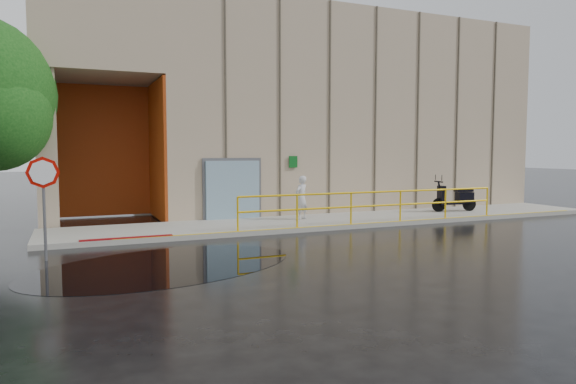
{
  "coord_description": "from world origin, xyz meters",
  "views": [
    {
      "loc": [
        -5.01,
        -11.08,
        2.47
      ],
      "look_at": [
        1.03,
        3.0,
        1.26
      ],
      "focal_mm": 32.0,
      "sensor_mm": 36.0,
      "label": 1
    }
  ],
  "objects_px": {
    "scooter": "(455,190)",
    "person": "(301,198)",
    "stop_sign": "(43,184)",
    "red_curb": "(127,241)"
  },
  "relations": [
    {
      "from": "scooter",
      "to": "person",
      "type": "bearing_deg",
      "value": -172.28
    },
    {
      "from": "person",
      "to": "stop_sign",
      "type": "height_order",
      "value": "stop_sign"
    },
    {
      "from": "scooter",
      "to": "red_curb",
      "type": "xyz_separation_m",
      "value": [
        -12.4,
        -1.5,
        -0.88
      ]
    },
    {
      "from": "scooter",
      "to": "red_curb",
      "type": "relative_size",
      "value": 0.79
    },
    {
      "from": "person",
      "to": "red_curb",
      "type": "xyz_separation_m",
      "value": [
        -5.92,
        -1.7,
        -0.81
      ]
    },
    {
      "from": "stop_sign",
      "to": "red_curb",
      "type": "height_order",
      "value": "stop_sign"
    },
    {
      "from": "person",
      "to": "red_curb",
      "type": "relative_size",
      "value": 0.62
    },
    {
      "from": "red_curb",
      "to": "stop_sign",
      "type": "bearing_deg",
      "value": -141.79
    },
    {
      "from": "stop_sign",
      "to": "scooter",
      "type": "bearing_deg",
      "value": 33.11
    },
    {
      "from": "stop_sign",
      "to": "person",
      "type": "bearing_deg",
      "value": 43.52
    }
  ]
}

